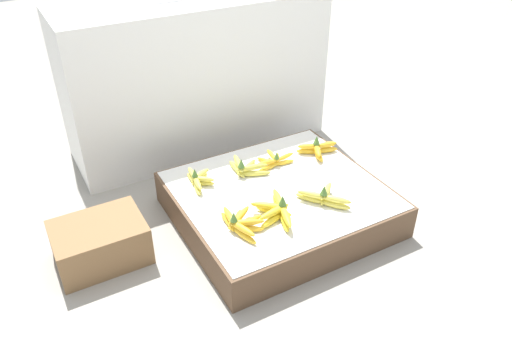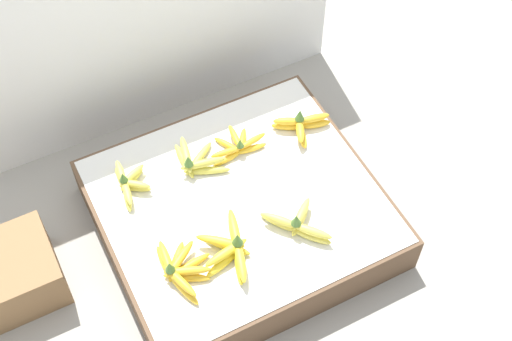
{
  "view_description": "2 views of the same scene",
  "coord_description": "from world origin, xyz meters",
  "px_view_note": "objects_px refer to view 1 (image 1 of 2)",
  "views": [
    {
      "loc": [
        -1.02,
        -1.61,
        1.51
      ],
      "look_at": [
        -0.13,
        -0.0,
        0.31
      ],
      "focal_mm": 35.0,
      "sensor_mm": 36.0,
      "label": 1
    },
    {
      "loc": [
        -0.57,
        -1.22,
        2.18
      ],
      "look_at": [
        0.06,
        -0.0,
        0.3
      ],
      "focal_mm": 50.0,
      "sensor_mm": 36.0,
      "label": 2
    }
  ],
  "objects_px": {
    "banana_bunch_front_midright": "(324,197)",
    "banana_bunch_middle_midright": "(274,160)",
    "wooden_crate": "(100,242)",
    "banana_bunch_front_left": "(240,223)",
    "banana_bunch_front_midleft": "(277,210)",
    "banana_bunch_middle_midleft": "(245,168)",
    "banana_bunch_middle_left": "(198,179)",
    "banana_bunch_middle_right": "(318,149)"
  },
  "relations": [
    {
      "from": "banana_bunch_front_midright",
      "to": "banana_bunch_middle_midright",
      "type": "distance_m",
      "value": 0.39
    },
    {
      "from": "wooden_crate",
      "to": "banana_bunch_front_left",
      "type": "bearing_deg",
      "value": -28.99
    },
    {
      "from": "banana_bunch_front_midleft",
      "to": "banana_bunch_front_left",
      "type": "bearing_deg",
      "value": 177.6
    },
    {
      "from": "banana_bunch_front_left",
      "to": "banana_bunch_front_midleft",
      "type": "xyz_separation_m",
      "value": [
        0.18,
        -0.01,
        0.0
      ]
    },
    {
      "from": "banana_bunch_middle_midleft",
      "to": "banana_bunch_middle_midright",
      "type": "bearing_deg",
      "value": -0.45
    },
    {
      "from": "banana_bunch_front_midright",
      "to": "banana_bunch_middle_left",
      "type": "xyz_separation_m",
      "value": [
        -0.43,
        0.41,
        -0.01
      ]
    },
    {
      "from": "wooden_crate",
      "to": "banana_bunch_front_left",
      "type": "xyz_separation_m",
      "value": [
        0.52,
        -0.29,
        0.1
      ]
    },
    {
      "from": "banana_bunch_front_midright",
      "to": "wooden_crate",
      "type": "bearing_deg",
      "value": 161.47
    },
    {
      "from": "banana_bunch_middle_midleft",
      "to": "banana_bunch_middle_right",
      "type": "relative_size",
      "value": 0.97
    },
    {
      "from": "wooden_crate",
      "to": "banana_bunch_middle_right",
      "type": "distance_m",
      "value": 1.15
    },
    {
      "from": "wooden_crate",
      "to": "banana_bunch_front_midright",
      "type": "relative_size",
      "value": 1.69
    },
    {
      "from": "banana_bunch_middle_midright",
      "to": "banana_bunch_middle_right",
      "type": "xyz_separation_m",
      "value": [
        0.24,
        -0.03,
        0.01
      ]
    },
    {
      "from": "banana_bunch_front_midleft",
      "to": "banana_bunch_middle_midright",
      "type": "height_order",
      "value": "banana_bunch_front_midleft"
    },
    {
      "from": "banana_bunch_front_midright",
      "to": "banana_bunch_middle_right",
      "type": "height_order",
      "value": "banana_bunch_middle_right"
    },
    {
      "from": "banana_bunch_front_midright",
      "to": "banana_bunch_middle_right",
      "type": "bearing_deg",
      "value": 59.01
    },
    {
      "from": "wooden_crate",
      "to": "banana_bunch_middle_midright",
      "type": "relative_size",
      "value": 1.71
    },
    {
      "from": "wooden_crate",
      "to": "banana_bunch_front_midleft",
      "type": "relative_size",
      "value": 1.39
    },
    {
      "from": "banana_bunch_front_midleft",
      "to": "banana_bunch_middle_midleft",
      "type": "relative_size",
      "value": 1.32
    },
    {
      "from": "banana_bunch_front_left",
      "to": "banana_bunch_front_midright",
      "type": "relative_size",
      "value": 1.12
    },
    {
      "from": "banana_bunch_middle_right",
      "to": "banana_bunch_middle_left",
      "type": "bearing_deg",
      "value": 175.71
    },
    {
      "from": "banana_bunch_middle_midright",
      "to": "wooden_crate",
      "type": "bearing_deg",
      "value": -175.4
    },
    {
      "from": "banana_bunch_middle_left",
      "to": "banana_bunch_middle_midleft",
      "type": "height_order",
      "value": "banana_bunch_middle_midleft"
    },
    {
      "from": "banana_bunch_front_left",
      "to": "banana_bunch_middle_midleft",
      "type": "bearing_deg",
      "value": 58.78
    },
    {
      "from": "banana_bunch_middle_left",
      "to": "banana_bunch_middle_right",
      "type": "distance_m",
      "value": 0.65
    },
    {
      "from": "wooden_crate",
      "to": "banana_bunch_middle_midright",
      "type": "distance_m",
      "value": 0.91
    },
    {
      "from": "banana_bunch_front_midright",
      "to": "banana_bunch_middle_midleft",
      "type": "relative_size",
      "value": 1.09
    },
    {
      "from": "banana_bunch_middle_left",
      "to": "banana_bunch_middle_right",
      "type": "height_order",
      "value": "banana_bunch_middle_right"
    },
    {
      "from": "banana_bunch_middle_right",
      "to": "banana_bunch_front_midright",
      "type": "bearing_deg",
      "value": -120.99
    },
    {
      "from": "banana_bunch_front_midleft",
      "to": "wooden_crate",
      "type": "bearing_deg",
      "value": 157.05
    },
    {
      "from": "wooden_crate",
      "to": "banana_bunch_front_midleft",
      "type": "xyz_separation_m",
      "value": [
        0.7,
        -0.3,
        0.11
      ]
    },
    {
      "from": "banana_bunch_middle_left",
      "to": "banana_bunch_middle_midright",
      "type": "height_order",
      "value": "banana_bunch_middle_left"
    },
    {
      "from": "banana_bunch_middle_midright",
      "to": "banana_bunch_front_midleft",
      "type": "bearing_deg",
      "value": -119.0
    },
    {
      "from": "banana_bunch_middle_right",
      "to": "banana_bunch_middle_midleft",
      "type": "bearing_deg",
      "value": 176.1
    },
    {
      "from": "banana_bunch_front_left",
      "to": "wooden_crate",
      "type": "bearing_deg",
      "value": 151.01
    },
    {
      "from": "banana_bunch_middle_midleft",
      "to": "banana_bunch_middle_midright",
      "type": "distance_m",
      "value": 0.16
    },
    {
      "from": "wooden_crate",
      "to": "banana_bunch_front_midleft",
      "type": "bearing_deg",
      "value": -22.95
    },
    {
      "from": "banana_bunch_front_left",
      "to": "banana_bunch_front_midright",
      "type": "xyz_separation_m",
      "value": [
        0.41,
        -0.02,
        0.0
      ]
    },
    {
      "from": "banana_bunch_front_left",
      "to": "banana_bunch_middle_left",
      "type": "xyz_separation_m",
      "value": [
        -0.02,
        0.38,
        -0.0
      ]
    },
    {
      "from": "banana_bunch_front_midright",
      "to": "banana_bunch_middle_midright",
      "type": "relative_size",
      "value": 1.01
    },
    {
      "from": "banana_bunch_front_midleft",
      "to": "banana_bunch_middle_right",
      "type": "xyz_separation_m",
      "value": [
        0.45,
        0.34,
        0.0
      ]
    },
    {
      "from": "banana_bunch_middle_midright",
      "to": "banana_bunch_middle_right",
      "type": "relative_size",
      "value": 1.04
    },
    {
      "from": "wooden_crate",
      "to": "banana_bunch_front_midleft",
      "type": "height_order",
      "value": "banana_bunch_front_midleft"
    }
  ]
}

